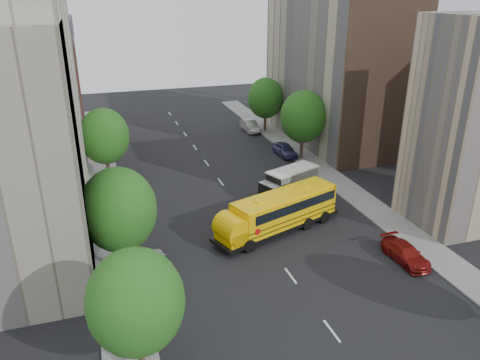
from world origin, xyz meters
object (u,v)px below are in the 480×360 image
street_tree_5 (266,98)px  parked_car_4 (285,150)px  street_tree_2 (104,136)px  parked_car_3 (405,253)px  safari_truck (289,183)px  parked_car_0 (157,262)px  street_tree_1 (119,210)px  parked_car_5 (250,126)px  street_tree_0 (136,302)px  parked_car_1 (127,190)px  school_bus (277,211)px  street_tree_4 (303,117)px

street_tree_5 → parked_car_4: size_ratio=1.69×
street_tree_2 → parked_car_3: bearing=-49.0°
safari_truck → parked_car_0: 16.55m
street_tree_2 → street_tree_1: bearing=-90.0°
safari_truck → parked_car_5: size_ratio=1.48×
street_tree_0 → parked_car_1: bearing=86.5°
street_tree_0 → safari_truck: (16.21, 18.35, -3.16)m
parked_car_0 → parked_car_3: bearing=161.5°
street_tree_1 → parked_car_1: (1.40, 13.10, -4.23)m
school_bus → parked_car_0: 10.70m
street_tree_5 → school_bus: (-9.53, -27.69, -2.85)m
parked_car_4 → street_tree_1: bearing=-138.5°
street_tree_0 → school_bus: street_tree_0 is taller
school_bus → street_tree_2: bearing=109.5°
parked_car_5 → street_tree_5: bearing=-19.6°
street_tree_0 → parked_car_0: 10.59m
street_tree_2 → parked_car_5: street_tree_2 is taller
street_tree_0 → street_tree_1: size_ratio=0.94×
street_tree_5 → parked_car_3: street_tree_5 is taller
street_tree_4 → parked_car_5: bearing=98.8°
street_tree_1 → street_tree_2: 18.00m
safari_truck → parked_car_1: bearing=140.8°
street_tree_1 → street_tree_5: street_tree_1 is taller
street_tree_2 → parked_car_1: bearing=-74.0°
street_tree_1 → parked_car_5: 36.87m
street_tree_1 → street_tree_4: bearing=39.3°
street_tree_5 → parked_car_1: 26.94m
street_tree_1 → parked_car_1: 13.84m
street_tree_4 → safari_truck: (-5.79, -9.65, -3.59)m
street_tree_4 → safari_truck: size_ratio=1.17×
street_tree_1 → parked_car_5: bearing=56.9°
parked_car_0 → parked_car_5: 35.85m
parked_car_1 → parked_car_4: (19.20, 6.45, 0.03)m
parked_car_3 → parked_car_5: bearing=88.1°
safari_truck → parked_car_0: bearing=-169.3°
school_bus → parked_car_0: bearing=176.0°
parked_car_0 → parked_car_1: 13.55m
street_tree_5 → parked_car_1: bearing=-140.6°
street_tree_2 → safari_truck: size_ratio=1.11×
school_bus → parked_car_5: school_bus is taller
street_tree_1 → safari_truck: (16.21, 8.35, -3.47)m
parked_car_0 → street_tree_2: bearing=-87.7°
street_tree_1 → parked_car_5: street_tree_1 is taller
parked_car_4 → parked_car_5: bearing=90.9°
parked_car_1 → parked_car_3: bearing=136.7°
parked_car_1 → street_tree_1: bearing=84.8°
school_bus → parked_car_1: size_ratio=2.73×
parked_car_3 → safari_truck: bearing=103.7°
street_tree_2 → parked_car_4: (20.60, 1.55, -4.07)m
safari_truck → parked_car_4: 12.05m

